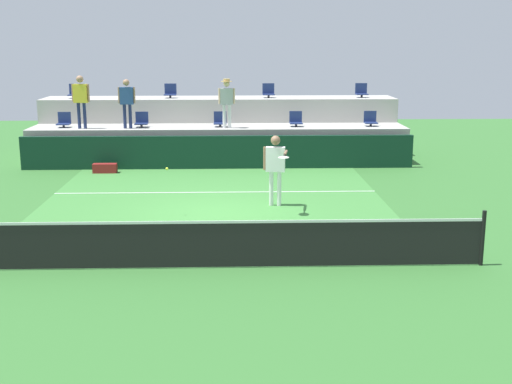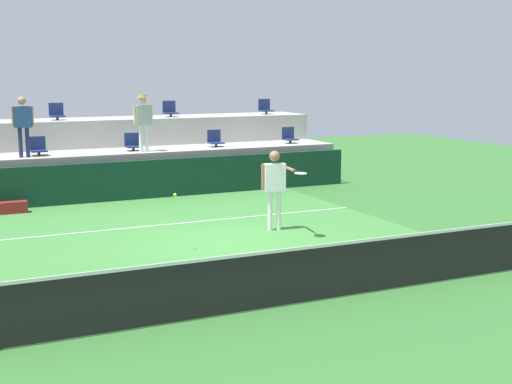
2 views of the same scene
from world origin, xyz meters
name	(u,v)px [view 2 (image 2 of 2)]	position (x,y,z in m)	size (l,w,h in m)	color
ground_plane	(224,245)	(0.00, 0.00, 0.00)	(40.00, 40.00, 0.00)	#336B2D
court_inner_paint	(207,235)	(0.00, 1.00, 0.00)	(9.00, 10.00, 0.01)	#3D7F38
court_service_line	(186,223)	(0.00, 2.40, 0.01)	(9.00, 0.06, 0.00)	white
tennis_net	(321,270)	(0.00, -4.00, 0.50)	(10.48, 0.08, 1.07)	black
sponsor_backboard	(143,180)	(0.00, 6.00, 0.55)	(13.00, 0.16, 1.10)	#0F3323
seating_tier_lower	(131,171)	(0.00, 7.30, 0.62)	(13.00, 1.80, 1.25)	#ADAAA3
seating_tier_upper	(116,151)	(0.00, 9.10, 1.05)	(13.00, 1.80, 2.10)	#ADAAA3
stadium_chair_lower_left	(38,147)	(-2.66, 7.23, 1.46)	(0.44, 0.40, 0.52)	#2D2D33
stadium_chair_lower_center	(133,143)	(0.05, 7.23, 1.46)	(0.44, 0.40, 0.52)	#2D2D33
stadium_chair_lower_right	(215,140)	(2.69, 7.23, 1.46)	(0.44, 0.40, 0.52)	#2D2D33
stadium_chair_lower_far_right	(289,136)	(5.30, 7.23, 1.46)	(0.44, 0.40, 0.52)	#2D2D33
stadium_chair_upper_left	(57,113)	(-1.82, 9.03, 2.31)	(0.44, 0.40, 0.52)	#2D2D33
stadium_chair_upper_right	(170,110)	(1.82, 9.03, 2.31)	(0.44, 0.40, 0.52)	#2D2D33
stadium_chair_upper_far_right	(265,108)	(5.30, 9.03, 2.31)	(0.44, 0.40, 0.52)	#2D2D33
tennis_player	(275,181)	(1.58, 0.79, 1.13)	(0.62, 1.29, 1.82)	white
spectator_in_grey	(23,121)	(-3.08, 6.85, 2.25)	(0.58, 0.22, 1.66)	navy
spectator_with_hat	(143,117)	(0.29, 6.85, 2.26)	(0.57, 0.39, 1.67)	white
tennis_ball	(175,195)	(-1.09, -0.10, 1.16)	(0.07, 0.07, 0.07)	#CCE033
equipment_bag	(12,208)	(-3.65, 5.38, 0.15)	(0.76, 0.28, 0.30)	maroon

